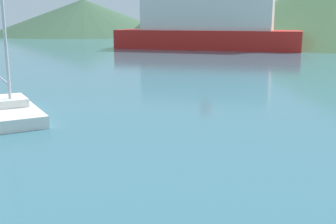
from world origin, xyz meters
TOP-DOWN VIEW (x-y plane):
  - sailboat_inner at (-8.58, 15.68)m, footprint 5.65×4.99m
  - ferry_distant at (-12.77, 56.07)m, footprint 24.29×9.15m
  - hill_west at (-55.09, 91.02)m, footprint 45.58×45.58m
  - hill_central at (-22.03, 86.12)m, footprint 34.78×34.78m

SIDE VIEW (x-z plane):
  - sailboat_inner at x=-8.58m, z-range -3.30..4.01m
  - ferry_distant at x=-12.77m, z-range -1.20..7.24m
  - hill_west at x=-55.09m, z-range 0.00..8.40m
  - hill_central at x=-22.03m, z-range 0.00..14.16m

